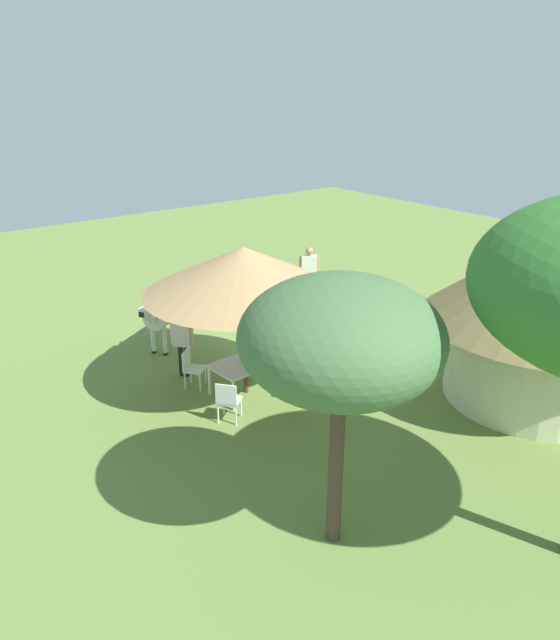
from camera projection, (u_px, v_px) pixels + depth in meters
ground_plane at (295, 340)px, 16.10m from camera, size 36.00×36.00×0.00m
thatched_hut at (546, 305)px, 12.45m from camera, size 5.13×5.13×3.78m
shade_umbrella at (243, 270)px, 12.36m from camera, size 4.25×4.25×3.37m
patio_dining_table at (246, 365)px, 13.18m from camera, size 1.56×1.09×0.74m
patio_chair_near_lawn at (265, 348)px, 14.37m from camera, size 0.59×0.60×0.90m
patio_chair_near_hut at (191, 366)px, 13.49m from camera, size 0.61×0.60×0.90m
patio_chair_west_end at (228, 399)px, 12.07m from camera, size 0.60×0.61×0.90m
patio_chair_east_end at (303, 377)px, 12.97m from camera, size 0.61×0.60×0.90m
guest_beside_umbrella at (182, 339)px, 13.84m from camera, size 0.42×0.44×1.56m
guest_behind_table at (253, 320)px, 14.77m from camera, size 0.45×0.49×1.68m
standing_watcher at (309, 269)px, 18.57m from camera, size 0.52×0.47×1.77m
striped_lounge_chair at (349, 307)px, 17.78m from camera, size 0.92×0.96×0.60m
zebra_nearest_camera at (167, 311)px, 15.41m from camera, size 1.91×1.40×1.53m
zebra_by_umbrella at (272, 289)px, 17.17m from camera, size 0.71×2.23×1.48m
acacia_tree_left_background at (341, 339)px, 7.93m from camera, size 2.80×2.80×4.17m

